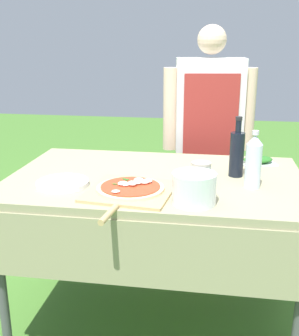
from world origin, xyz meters
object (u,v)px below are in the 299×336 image
oil_bottle (237,153)px  mixing_tub (194,188)px  prep_table (156,193)px  pizza_on_peel (130,190)px  herb_container (258,160)px  water_bottle (254,161)px  plate_stack (63,183)px  person_cook (208,129)px  sauce_jar (201,177)px

oil_bottle → mixing_tub: (-0.18, -0.38, -0.05)m
prep_table → pizza_on_peel: size_ratio=2.63×
pizza_on_peel → herb_container: (0.57, 0.53, 0.01)m
water_bottle → plate_stack: bearing=-172.8°
plate_stack → prep_table: bearing=26.0°
prep_table → herb_container: bearing=30.6°
person_cook → sauce_jar: (-0.01, -0.88, -0.03)m
pizza_on_peel → oil_bottle: oil_bottle is taller
person_cook → water_bottle: person_cook is taller
person_cook → sauce_jar: 0.88m
oil_bottle → water_bottle: oil_bottle is taller
prep_table → sauce_jar: sauce_jar is taller
mixing_tub → oil_bottle: bearing=65.2°
water_bottle → mixing_tub: bearing=-136.4°
oil_bottle → mixing_tub: 0.42m
prep_table → pizza_on_peel: bearing=-107.6°
water_bottle → herb_container: bearing=81.3°
person_cook → plate_stack: 1.12m
prep_table → water_bottle: water_bottle is taller
pizza_on_peel → water_bottle: size_ratio=2.09×
plate_stack → sauce_jar: bearing=5.1°
water_bottle → plate_stack: 0.84m
person_cook → herb_container: (0.27, -0.46, -0.06)m
sauce_jar → herb_container: bearing=56.9°
plate_stack → sauce_jar: sauce_jar is taller
herb_container → mixing_tub: 0.67m
person_cook → herb_container: person_cook is taller
herb_container → mixing_tub: size_ratio=1.19×
person_cook → mixing_tub: (-0.03, -1.06, -0.02)m
prep_table → plate_stack: bearing=-154.0°
water_bottle → herb_container: 0.39m
prep_table → herb_container: herb_container is taller
prep_table → oil_bottle: 0.42m
prep_table → sauce_jar: (0.21, -0.14, 0.14)m
prep_table → plate_stack: 0.44m
prep_table → water_bottle: bearing=-11.0°
prep_table → person_cook: person_cook is taller
person_cook → herb_container: size_ratio=7.35×
herb_container → sauce_jar: (-0.28, -0.43, 0.03)m
pizza_on_peel → prep_table: bearing=78.9°
prep_table → plate_stack: (-0.39, -0.19, 0.09)m
prep_table → herb_container: (0.49, 0.29, 0.10)m
mixing_tub → plate_stack: bearing=168.0°
water_bottle → plate_stack: (-0.82, -0.10, -0.11)m
herb_container → water_bottle: bearing=-98.7°
pizza_on_peel → mixing_tub: 0.28m
plate_stack → person_cook: bearing=56.8°
person_cook → plate_stack: person_cook is taller
water_bottle → herb_container: (0.06, 0.38, -0.10)m
mixing_tub → sauce_jar: size_ratio=1.47×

